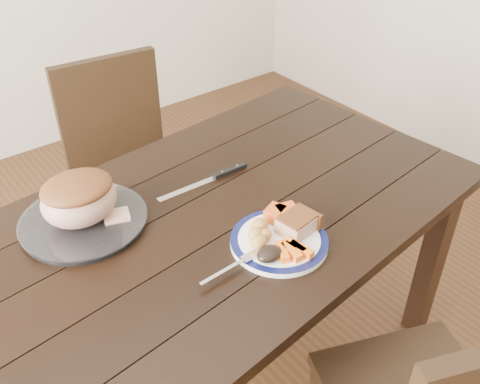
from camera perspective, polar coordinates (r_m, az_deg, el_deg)
ground at (r=2.08m, az=-2.19°, el=-18.75°), size 4.00×4.00×0.00m
dining_table at (r=1.60m, az=-2.71°, el=-4.88°), size 1.68×1.05×0.75m
chair_far at (r=2.23m, az=-12.03°, el=3.17°), size 0.46×0.47×0.93m
dinner_plate at (r=1.43m, az=4.19°, el=-5.31°), size 0.26×0.26×0.02m
plate_rim at (r=1.43m, az=4.20°, el=-5.05°), size 0.26×0.26×0.02m
serving_platter at (r=1.55m, az=-16.30°, el=-3.08°), size 0.34×0.34×0.02m
pork_slice at (r=1.44m, az=6.11°, el=-3.43°), size 0.11×0.09×0.04m
roasted_potatoes at (r=1.41m, az=2.07°, el=-4.45°), size 0.09×0.09×0.04m
carrot_batons at (r=1.38m, az=5.59°, el=-6.19°), size 0.08×0.10×0.02m
pumpkin_wedges at (r=1.48m, az=4.37°, el=-2.26°), size 0.09×0.07×0.04m
dark_mushroom at (r=1.35m, az=3.15°, el=-6.59°), size 0.07×0.05×0.03m
fork at (r=1.34m, az=-0.69°, el=-7.90°), size 0.18×0.03×0.00m
roast_joint at (r=1.51m, az=-16.77°, el=-0.82°), size 0.21×0.18×0.14m
cut_slice at (r=1.52m, az=-13.02°, el=-2.55°), size 0.08×0.08×0.02m
carving_knife at (r=1.69m, az=-2.20°, el=1.83°), size 0.32×0.03×0.01m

